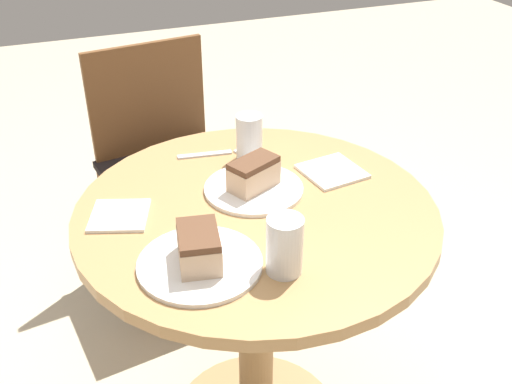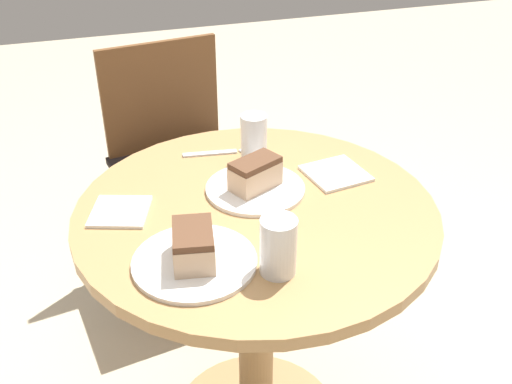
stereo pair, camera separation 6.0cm
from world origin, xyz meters
TOP-DOWN VIEW (x-y plane):
  - table at (0.00, 0.00)m, footprint 0.83×0.83m
  - chair at (-0.04, 0.79)m, footprint 0.51×0.52m
  - plate_near at (0.02, 0.07)m, footprint 0.24×0.24m
  - plate_far at (-0.18, -0.16)m, footprint 0.25×0.25m
  - cake_slice_near at (0.02, 0.07)m, footprint 0.14×0.11m
  - cake_slice_far at (-0.18, -0.16)m, footprint 0.10×0.13m
  - glass_lemonade at (-0.03, -0.23)m, footprint 0.07×0.07m
  - glass_water at (0.07, 0.22)m, footprint 0.07×0.07m
  - napkin_stack at (0.23, 0.08)m, footprint 0.16×0.16m
  - fork at (0.07, 0.20)m, footprint 0.07×0.16m
  - spoon at (-0.04, 0.28)m, footprint 0.14×0.04m
  - napkin_side at (-0.30, 0.07)m, footprint 0.16×0.16m

SIDE VIEW (x-z plane):
  - chair at x=-0.04m, z-range 0.04..0.91m
  - table at x=0.00m, z-range 0.16..0.93m
  - fork at x=0.07m, z-range 0.77..0.77m
  - spoon at x=-0.04m, z-range 0.77..0.77m
  - napkin_stack at x=0.23m, z-range 0.77..0.77m
  - napkin_side at x=-0.30m, z-range 0.77..0.77m
  - plate_near at x=0.02m, z-range 0.77..0.78m
  - plate_far at x=-0.18m, z-range 0.77..0.78m
  - cake_slice_far at x=-0.18m, z-range 0.78..0.85m
  - cake_slice_near at x=0.02m, z-range 0.78..0.85m
  - glass_water at x=0.07m, z-range 0.76..0.88m
  - glass_lemonade at x=-0.03m, z-range 0.76..0.88m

